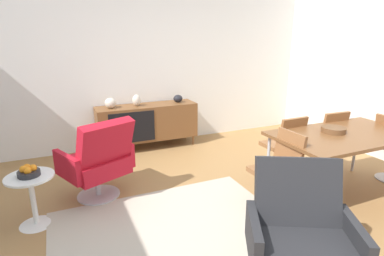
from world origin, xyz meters
TOP-DOWN VIEW (x-y plane):
  - ground_plane at (0.00, 0.00)m, footprint 8.32×8.32m
  - wall_back at (0.00, 2.60)m, footprint 6.80×0.12m
  - sideboard at (0.09, 2.30)m, footprint 1.60×0.45m
  - vase_cobalt at (-0.07, 2.30)m, footprint 0.13×0.13m
  - vase_sculptural_dark at (-0.47, 2.30)m, footprint 0.17×0.17m
  - vase_ceramic_small at (0.63, 2.30)m, footprint 0.15×0.15m
  - dining_table at (1.67, -0.13)m, footprint 1.60×0.90m
  - wooden_bowl_on_table at (1.59, -0.04)m, footprint 0.26×0.26m
  - dining_chair_back_left at (1.33, 0.43)m, footprint 0.41×0.44m
  - dining_chair_back_right at (2.02, 0.43)m, footprint 0.42×0.45m
  - dining_chair_near_window at (0.79, -0.13)m, footprint 0.44×0.41m
  - lounge_chair_red at (-0.86, 0.89)m, footprint 0.86×0.84m
  - armchair_black_shell at (0.23, -1.05)m, footprint 0.88×0.86m
  - side_table_round at (-1.53, 0.61)m, footprint 0.44×0.44m
  - fruit_bowl at (-1.53, 0.61)m, footprint 0.20×0.20m
  - area_rug at (-0.34, -0.08)m, footprint 2.20×1.70m

SIDE VIEW (x-z plane):
  - ground_plane at x=0.00m, z-range 0.00..0.00m
  - area_rug at x=-0.34m, z-range 0.00..0.01m
  - side_table_round at x=-1.53m, z-range 0.06..0.58m
  - sideboard at x=0.09m, z-range 0.08..0.80m
  - lounge_chair_red at x=-0.86m, z-range -0.01..0.94m
  - armchair_black_shell at x=0.23m, z-range -0.01..0.94m
  - dining_chair_back_left at x=1.33m, z-range 0.04..0.90m
  - dining_chair_back_right at x=2.02m, z-range 0.04..0.90m
  - dining_chair_near_window at x=0.79m, z-range 0.04..0.90m
  - fruit_bowl at x=-1.53m, z-range 0.51..0.62m
  - dining_table at x=1.67m, z-range 0.33..1.07m
  - wooden_bowl_on_table at x=1.59m, z-range 0.74..0.80m
  - vase_ceramic_small at x=0.63m, z-range 0.72..0.84m
  - vase_sculptural_dark at x=-0.47m, z-range 0.72..0.88m
  - vase_cobalt at x=-0.07m, z-range 0.72..0.90m
  - wall_back at x=0.00m, z-range 0.00..2.80m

